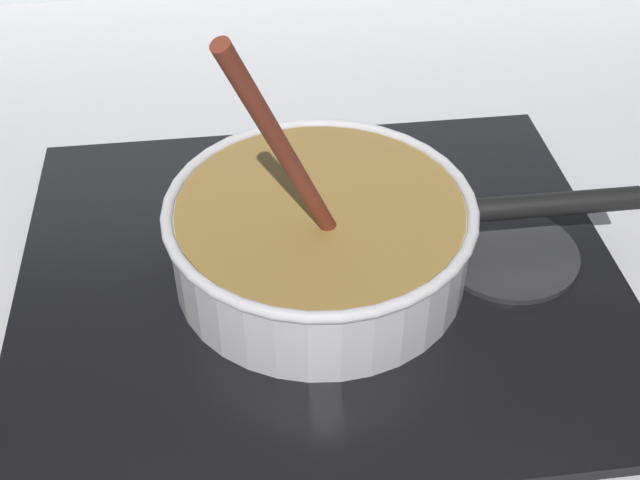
{
  "coord_description": "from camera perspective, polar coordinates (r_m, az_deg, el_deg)",
  "views": [
    {
      "loc": [
        -0.09,
        -0.43,
        0.53
      ],
      "look_at": [
        -0.02,
        0.13,
        0.05
      ],
      "focal_mm": 45.65,
      "sensor_mm": 36.0,
      "label": 1
    }
  ],
  "objects": [
    {
      "name": "ground",
      "position": [
        0.7,
        3.13,
        -10.97
      ],
      "size": [
        2.4,
        1.6,
        0.04
      ],
      "primitive_type": "cube",
      "color": "#B7B7BC"
    },
    {
      "name": "burner_ring",
      "position": [
        0.76,
        0.0,
        -1.95
      ],
      "size": [
        0.18,
        0.18,
        0.01
      ],
      "primitive_type": "torus",
      "color": "#592D0C",
      "rests_on": "hob_plate"
    },
    {
      "name": "spare_burner",
      "position": [
        0.8,
        12.98,
        -0.85
      ],
      "size": [
        0.14,
        0.14,
        0.01
      ],
      "primitive_type": "cylinder",
      "color": "#262628",
      "rests_on": "hob_plate"
    },
    {
      "name": "hob_plate",
      "position": [
        0.77,
        -0.0,
        -2.5
      ],
      "size": [
        0.56,
        0.48,
        0.01
      ],
      "primitive_type": "cube",
      "color": "black",
      "rests_on": "ground"
    },
    {
      "name": "cooking_pan",
      "position": [
        0.73,
        0.11,
        0.31
      ],
      "size": [
        0.44,
        0.28,
        0.29
      ],
      "color": "silver",
      "rests_on": "hob_plate"
    }
  ]
}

